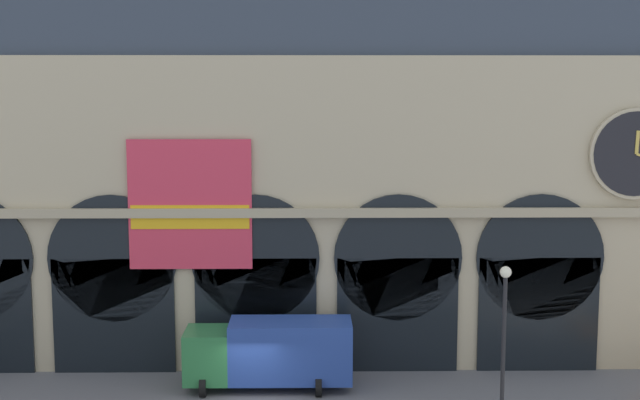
# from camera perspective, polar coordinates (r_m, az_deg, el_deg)

# --- Properties ---
(station_building) EXTENTS (41.87, 4.44, 18.07)m
(station_building) POSITION_cam_1_polar(r_m,az_deg,el_deg) (41.30, -4.24, 0.94)
(station_building) COLOR #BCAD8C
(station_building) RESTS_ON ground
(box_truck_center) EXTENTS (7.50, 2.91, 3.12)m
(box_truck_center) POSITION_cam_1_polar(r_m,az_deg,el_deg) (38.46, -3.37, -10.28)
(box_truck_center) COLOR #2D7A42
(box_truck_center) RESTS_ON ground
(street_lamp_quayside) EXTENTS (0.44, 0.44, 6.90)m
(street_lamp_quayside) POSITION_cam_1_polar(r_m,az_deg,el_deg) (32.68, 12.41, -8.71)
(street_lamp_quayside) COLOR black
(street_lamp_quayside) RESTS_ON ground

